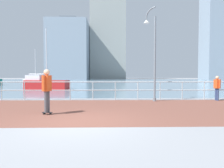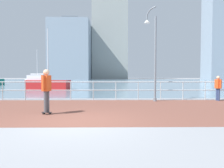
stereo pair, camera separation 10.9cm
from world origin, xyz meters
The scene contains 12 objects.
ground centered at (0.00, 40.00, 0.00)m, with size 220.00×220.00×0.00m, color gray.
brick_paving centered at (0.00, 2.73, 0.00)m, with size 28.00×6.68×0.01m, color brown.
harbor_water centered at (0.00, 51.07, 0.00)m, with size 180.00×88.00×0.00m, color #6B899E.
waterfront_railing centered at (0.00, 6.07, 0.80)m, with size 25.25×0.06×1.16m.
lamppost centered at (3.58, 5.56, 3.09)m, with size 0.73×0.57×5.59m.
skateboarder centered at (-1.45, 1.42, 1.06)m, with size 0.41×0.56×1.76m.
bystander centered at (7.62, 5.72, 0.88)m, with size 0.27×0.56×1.51m.
sailboat_ivory centered at (-11.60, 29.43, 0.60)m, with size 4.66×2.92×6.27m.
sailboat_red centered at (-6.03, 16.27, 0.65)m, with size 5.02×2.35×6.78m.
tower_concrete centered at (1.28, 98.04, 19.80)m, with size 17.09×17.88×41.27m.
tower_steel centered at (-16.11, 84.76, 12.86)m, with size 17.24×17.55×27.37m.
tower_beige centered at (50.19, 80.38, 19.50)m, with size 14.92×10.07×40.66m.
Camera 2 is at (0.99, -6.42, 1.49)m, focal length 32.34 mm.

